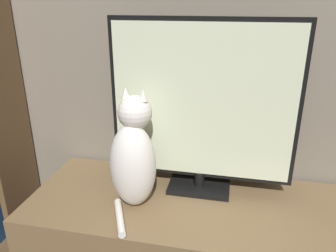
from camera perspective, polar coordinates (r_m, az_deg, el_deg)
name	(u,v)px	position (r m, az deg, el deg)	size (l,w,h in m)	color
tv	(202,108)	(1.33, 5.99, 3.19)	(0.76, 0.16, 0.73)	black
cat	(134,157)	(1.30, -5.99, -5.45)	(0.21, 0.33, 0.48)	silver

